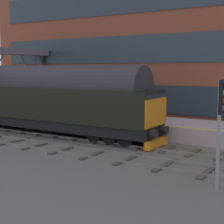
% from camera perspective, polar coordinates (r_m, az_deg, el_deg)
% --- Properties ---
extents(ground_plane, '(140.00, 140.00, 0.00)m').
position_cam_1_polar(ground_plane, '(22.26, -0.02, -4.74)').
color(ground_plane, '#615C57').
rests_on(ground_plane, ground).
extents(track_main, '(2.50, 60.00, 0.15)m').
position_cam_1_polar(track_main, '(22.25, -0.02, -4.60)').
color(track_main, gray).
rests_on(track_main, ground).
extents(track_adjacent_west, '(2.50, 60.00, 0.15)m').
position_cam_1_polar(track_adjacent_west, '(19.60, -5.20, -6.21)').
color(track_adjacent_west, gray).
rests_on(track_adjacent_west, ground).
extents(station_platform, '(4.00, 44.00, 1.01)m').
position_cam_1_polar(station_platform, '(25.24, 4.35, -2.21)').
color(station_platform, '#BCA7A9').
rests_on(station_platform, ground).
extents(station_building, '(5.81, 38.50, 19.26)m').
position_cam_1_polar(station_building, '(30.35, 13.07, 16.49)').
color(station_building, brown).
rests_on(station_building, ground).
extents(diesel_locomotive, '(2.74, 18.19, 4.68)m').
position_cam_1_polar(diesel_locomotive, '(25.55, -11.38, 2.26)').
color(diesel_locomotive, black).
rests_on(diesel_locomotive, ground).
extents(signal_post_mid, '(0.44, 0.22, 4.09)m').
position_cam_1_polar(signal_post_mid, '(13.84, 16.61, -0.93)').
color(signal_post_mid, gray).
rests_on(signal_post_mid, ground).
extents(waiting_passenger, '(0.40, 0.50, 1.64)m').
position_cam_1_polar(waiting_passenger, '(28.57, -9.10, 1.80)').
color(waiting_passenger, '#273431').
rests_on(waiting_passenger, station_platform).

